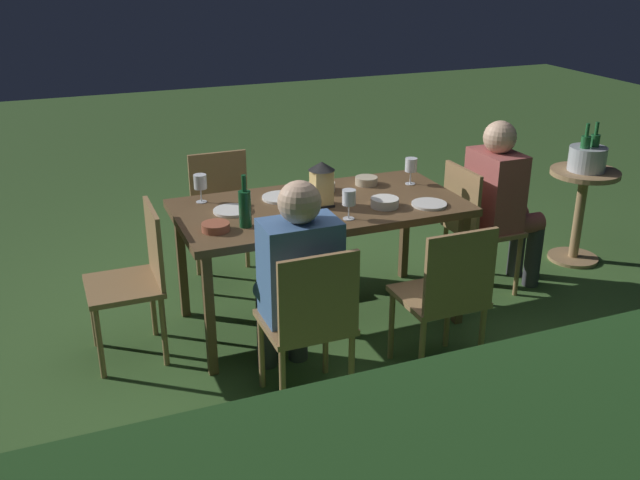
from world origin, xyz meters
name	(u,v)px	position (x,y,z in m)	size (l,w,h in m)	color
ground_plane	(320,318)	(0.00, 0.00, 0.00)	(16.00, 16.00, 0.00)	#385B28
dining_table	(320,214)	(0.00, 0.00, 0.70)	(1.68, 0.85, 0.76)	brown
chair_head_near	(475,223)	(-1.09, 0.00, 0.49)	(0.40, 0.42, 0.87)	#937047
person_in_rust	(502,197)	(-1.28, 0.00, 0.64)	(0.48, 0.38, 1.15)	#9E4C47
chair_head_far	(136,276)	(1.09, 0.00, 0.49)	(0.40, 0.42, 0.87)	#937047
chair_side_right_a	(446,294)	(-0.38, 0.82, 0.49)	(0.42, 0.40, 0.87)	#937047
chair_side_right_b	(310,320)	(0.38, 0.82, 0.49)	(0.42, 0.40, 0.87)	#937047
person_in_blue	(296,275)	(0.38, 0.62, 0.64)	(0.38, 0.47, 1.15)	#426699
chair_side_left_b	(224,211)	(0.38, -0.82, 0.49)	(0.42, 0.40, 0.87)	#937047
lantern_centerpiece	(322,181)	(0.00, 0.02, 0.91)	(0.15, 0.15, 0.27)	black
green_bottle_on_table	(245,208)	(0.51, 0.19, 0.87)	(0.07, 0.07, 0.29)	#144723
wine_glass_a	(411,166)	(-0.67, -0.14, 0.88)	(0.08, 0.08, 0.17)	silver
wine_glass_b	(349,199)	(-0.06, 0.29, 0.88)	(0.08, 0.08, 0.17)	silver
wine_glass_c	(200,183)	(0.64, -0.29, 0.88)	(0.08, 0.08, 0.17)	silver
plate_a	(232,211)	(0.51, -0.07, 0.77)	(0.21, 0.21, 0.01)	white
plate_b	(281,197)	(0.18, -0.18, 0.77)	(0.23, 0.23, 0.01)	white
plate_c	(429,204)	(-0.58, 0.26, 0.77)	(0.21, 0.21, 0.01)	silver
plate_d	(289,221)	(0.27, 0.22, 0.77)	(0.20, 0.20, 0.01)	silver
bowl_olives	(322,186)	(-0.10, -0.22, 0.79)	(0.17, 0.17, 0.06)	#BCAD8E
bowl_bread	(366,181)	(-0.41, -0.24, 0.79)	(0.14, 0.14, 0.05)	#BCAD8E
bowl_salad	(216,227)	(0.67, 0.19, 0.78)	(0.15, 0.15, 0.04)	#9E5138
bowl_dip	(385,202)	(-0.33, 0.18, 0.79)	(0.16, 0.16, 0.05)	silver
side_table	(581,202)	(-2.09, -0.15, 0.45)	(0.48, 0.48, 0.69)	#9E7A51
ice_bucket	(588,157)	(-2.09, -0.15, 0.79)	(0.26, 0.26, 0.34)	#B2B7BF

